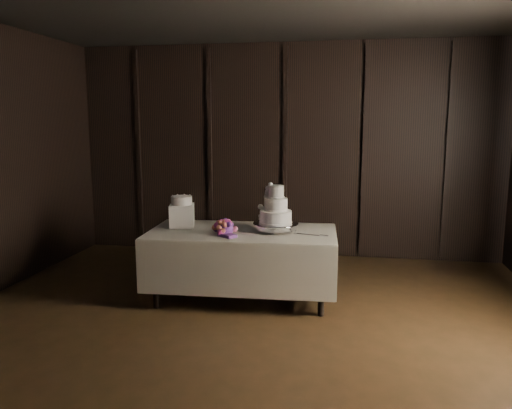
% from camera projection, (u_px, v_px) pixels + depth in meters
% --- Properties ---
extents(room, '(6.08, 7.08, 3.08)m').
position_uv_depth(room, '(230.00, 178.00, 3.69)').
color(room, black).
rests_on(room, ground).
extents(display_table, '(2.04, 1.13, 0.76)m').
position_uv_depth(display_table, '(242.00, 262.00, 5.38)').
color(display_table, beige).
rests_on(display_table, ground).
extents(cake_stand, '(0.60, 0.60, 0.09)m').
position_uv_depth(cake_stand, '(276.00, 227.00, 5.30)').
color(cake_stand, silver).
rests_on(cake_stand, display_table).
extents(wedding_cake, '(0.39, 0.34, 0.40)m').
position_uv_depth(wedding_cake, '(273.00, 208.00, 5.25)').
color(wedding_cake, white).
rests_on(wedding_cake, cake_stand).
extents(bouquet, '(0.49, 0.51, 0.19)m').
position_uv_depth(bouquet, '(225.00, 228.00, 5.17)').
color(bouquet, '#E66291').
rests_on(bouquet, display_table).
extents(box_pedestal, '(0.31, 0.31, 0.25)m').
position_uv_depth(box_pedestal, '(182.00, 216.00, 5.52)').
color(box_pedestal, white).
rests_on(box_pedestal, display_table).
extents(small_cake, '(0.29, 0.29, 0.09)m').
position_uv_depth(small_cake, '(182.00, 200.00, 5.49)').
color(small_cake, white).
rests_on(small_cake, box_pedestal).
extents(cake_knife, '(0.36, 0.12, 0.01)m').
position_uv_depth(cake_knife, '(307.00, 234.00, 5.13)').
color(cake_knife, silver).
rests_on(cake_knife, display_table).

